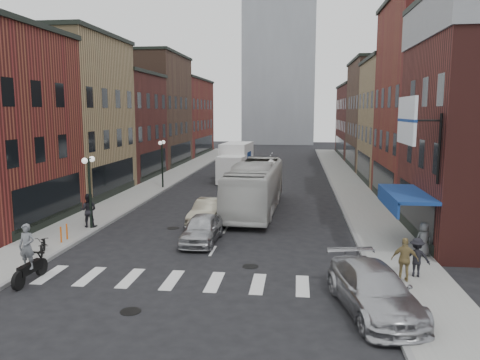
# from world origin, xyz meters

# --- Properties ---
(ground) EXTENTS (160.00, 160.00, 0.00)m
(ground) POSITION_xyz_m (0.00, 0.00, 0.00)
(ground) COLOR black
(ground) RESTS_ON ground
(sidewalk_left) EXTENTS (3.00, 74.00, 0.15)m
(sidewalk_left) POSITION_xyz_m (-8.50, 22.00, 0.07)
(sidewalk_left) COLOR gray
(sidewalk_left) RESTS_ON ground
(sidewalk_right) EXTENTS (3.00, 74.00, 0.15)m
(sidewalk_right) POSITION_xyz_m (8.50, 22.00, 0.07)
(sidewalk_right) COLOR gray
(sidewalk_right) RESTS_ON ground
(curb_left) EXTENTS (0.20, 74.00, 0.16)m
(curb_left) POSITION_xyz_m (-7.00, 22.00, 0.00)
(curb_left) COLOR gray
(curb_left) RESTS_ON ground
(curb_right) EXTENTS (0.20, 74.00, 0.16)m
(curb_right) POSITION_xyz_m (7.00, 22.00, 0.00)
(curb_right) COLOR gray
(curb_right) RESTS_ON ground
(crosswalk_stripes) EXTENTS (12.00, 2.20, 0.01)m
(crosswalk_stripes) POSITION_xyz_m (0.00, -3.00, 0.00)
(crosswalk_stripes) COLOR silver
(crosswalk_stripes) RESTS_ON ground
(bldg_left_mid_a) EXTENTS (10.30, 10.20, 12.30)m
(bldg_left_mid_a) POSITION_xyz_m (-14.99, 14.00, 6.15)
(bldg_left_mid_a) COLOR tan
(bldg_left_mid_a) RESTS_ON ground
(bldg_left_mid_b) EXTENTS (10.30, 10.20, 10.30)m
(bldg_left_mid_b) POSITION_xyz_m (-14.99, 24.00, 5.15)
(bldg_left_mid_b) COLOR #4C1E1B
(bldg_left_mid_b) RESTS_ON ground
(bldg_left_far_a) EXTENTS (10.30, 12.20, 13.30)m
(bldg_left_far_a) POSITION_xyz_m (-14.99, 35.00, 6.65)
(bldg_left_far_a) COLOR #4D3326
(bldg_left_far_a) RESTS_ON ground
(bldg_left_far_b) EXTENTS (10.30, 16.20, 11.30)m
(bldg_left_far_b) POSITION_xyz_m (-14.99, 49.00, 5.65)
(bldg_left_far_b) COLOR maroon
(bldg_left_far_b) RESTS_ON ground
(bldg_right_mid_a) EXTENTS (10.30, 10.20, 14.30)m
(bldg_right_mid_a) POSITION_xyz_m (15.00, 14.00, 7.15)
(bldg_right_mid_a) COLOR maroon
(bldg_right_mid_a) RESTS_ON ground
(bldg_right_mid_b) EXTENTS (10.30, 10.20, 11.30)m
(bldg_right_mid_b) POSITION_xyz_m (14.99, 24.00, 5.65)
(bldg_right_mid_b) COLOR tan
(bldg_right_mid_b) RESTS_ON ground
(bldg_right_far_a) EXTENTS (10.30, 12.20, 12.30)m
(bldg_right_far_a) POSITION_xyz_m (14.99, 35.00, 6.15)
(bldg_right_far_a) COLOR #4D3326
(bldg_right_far_a) RESTS_ON ground
(bldg_right_far_b) EXTENTS (10.30, 16.20, 10.30)m
(bldg_right_far_b) POSITION_xyz_m (14.99, 49.00, 5.15)
(bldg_right_far_b) COLOR #4C1E1B
(bldg_right_far_b) RESTS_ON ground
(awning_blue) EXTENTS (1.80, 5.00, 0.78)m
(awning_blue) POSITION_xyz_m (8.93, 2.50, 2.63)
(awning_blue) COLOR navy
(awning_blue) RESTS_ON ground
(billboard_sign) EXTENTS (1.52, 3.00, 3.70)m
(billboard_sign) POSITION_xyz_m (8.59, 0.50, 6.13)
(billboard_sign) COLOR black
(billboard_sign) RESTS_ON ground
(distant_tower) EXTENTS (14.00, 14.00, 50.00)m
(distant_tower) POSITION_xyz_m (0.00, 78.00, 25.00)
(distant_tower) COLOR #9399A0
(distant_tower) RESTS_ON ground
(streetlamp_near) EXTENTS (0.32, 1.22, 4.11)m
(streetlamp_near) POSITION_xyz_m (-7.40, 4.00, 2.91)
(streetlamp_near) COLOR black
(streetlamp_near) RESTS_ON ground
(streetlamp_far) EXTENTS (0.32, 1.22, 4.11)m
(streetlamp_far) POSITION_xyz_m (-7.40, 18.00, 2.91)
(streetlamp_far) COLOR black
(streetlamp_far) RESTS_ON ground
(bike_rack) EXTENTS (0.08, 0.68, 0.80)m
(bike_rack) POSITION_xyz_m (-7.60, 1.30, 0.55)
(bike_rack) COLOR #D8590C
(bike_rack) RESTS_ON sidewalk_left
(box_truck) EXTENTS (2.81, 8.14, 3.48)m
(box_truck) POSITION_xyz_m (-1.95, 23.95, 1.72)
(box_truck) COLOR white
(box_truck) RESTS_ON ground
(motorcycle_rider) EXTENTS (0.66, 2.30, 2.34)m
(motorcycle_rider) POSITION_xyz_m (-6.30, -3.94, 1.10)
(motorcycle_rider) COLOR black
(motorcycle_rider) RESTS_ON ground
(transit_bus) EXTENTS (3.18, 11.81, 3.26)m
(transit_bus) POSITION_xyz_m (1.20, 10.18, 1.63)
(transit_bus) COLOR silver
(transit_bus) RESTS_ON ground
(sedan_left_near) EXTENTS (1.74, 4.19, 1.42)m
(sedan_left_near) POSITION_xyz_m (-0.80, 2.36, 0.71)
(sedan_left_near) COLOR #B5B6BA
(sedan_left_near) RESTS_ON ground
(sedan_left_far) EXTENTS (1.95, 4.54, 1.46)m
(sedan_left_far) POSITION_xyz_m (-1.16, 6.27, 0.73)
(sedan_left_far) COLOR #A69F87
(sedan_left_far) RESTS_ON ground
(curb_car) EXTENTS (3.16, 5.53, 1.51)m
(curb_car) POSITION_xyz_m (6.50, -5.03, 0.75)
(curb_car) COLOR #B2B3B7
(curb_car) RESTS_ON ground
(parked_bicycle) EXTENTS (1.17, 1.70, 0.85)m
(parked_bicycle) POSITION_xyz_m (-7.50, -0.81, 0.57)
(parked_bicycle) COLOR black
(parked_bicycle) RESTS_ON sidewalk_left
(ped_left_solo) EXTENTS (0.98, 0.64, 1.89)m
(ped_left_solo) POSITION_xyz_m (-7.62, 4.19, 1.10)
(ped_left_solo) COLOR black
(ped_left_solo) RESTS_ON sidewalk_left
(ped_right_a) EXTENTS (1.07, 0.66, 1.55)m
(ped_right_a) POSITION_xyz_m (8.63, -1.80, 0.93)
(ped_right_a) COLOR black
(ped_right_a) RESTS_ON sidewalk_right
(ped_right_b) EXTENTS (1.04, 0.60, 1.70)m
(ped_right_b) POSITION_xyz_m (8.05, -2.38, 1.00)
(ped_right_b) COLOR olive
(ped_right_b) RESTS_ON sidewalk_right
(ped_right_c) EXTENTS (0.84, 0.64, 1.53)m
(ped_right_c) POSITION_xyz_m (9.60, 0.97, 0.91)
(ped_right_c) COLOR #575B5E
(ped_right_c) RESTS_ON sidewalk_right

